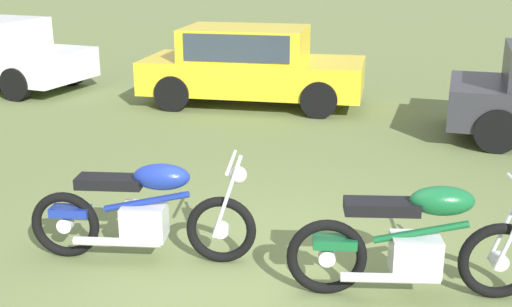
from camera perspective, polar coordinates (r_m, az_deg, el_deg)
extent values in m
plane|color=olive|center=(5.87, 0.91, -10.90)|extent=(120.00, 120.00, 0.00)
torus|color=black|center=(6.04, -3.05, -6.66)|extent=(0.64, 0.27, 0.65)
torus|color=black|center=(6.39, -16.29, -5.98)|extent=(0.64, 0.27, 0.65)
cylinder|color=silver|center=(6.04, -3.05, -6.66)|extent=(0.16, 0.14, 0.14)
cylinder|color=silver|center=(6.39, -16.29, -5.98)|extent=(0.16, 0.14, 0.14)
cylinder|color=silver|center=(5.99, -2.42, -3.46)|extent=(0.27, 0.11, 0.73)
cylinder|color=silver|center=(5.82, -2.63, -4.09)|extent=(0.27, 0.11, 0.73)
cube|color=silver|center=(6.14, -9.71, -5.88)|extent=(0.47, 0.40, 0.32)
cylinder|color=navy|center=(6.06, -9.53, -4.15)|extent=(0.79, 0.29, 0.23)
ellipsoid|color=navy|center=(5.94, -8.24, -2.03)|extent=(0.57, 0.40, 0.24)
cube|color=black|center=(6.09, -12.63, -2.42)|extent=(0.64, 0.40, 0.10)
cube|color=navy|center=(6.32, -15.89, -4.85)|extent=(0.40, 0.27, 0.08)
cylinder|color=silver|center=(5.79, -2.18, -0.75)|extent=(0.21, 0.62, 0.03)
sphere|color=silver|center=(5.82, -1.58, -1.89)|extent=(0.20, 0.20, 0.16)
cylinder|color=silver|center=(6.12, -12.02, -7.56)|extent=(0.79, 0.30, 0.08)
torus|color=black|center=(5.79, 20.43, -8.79)|extent=(0.67, 0.29, 0.67)
torus|color=black|center=(5.53, 6.19, -8.98)|extent=(0.67, 0.29, 0.67)
cylinder|color=silver|center=(5.79, 20.43, -8.79)|extent=(0.16, 0.14, 0.14)
cylinder|color=silver|center=(5.53, 6.19, -8.98)|extent=(0.16, 0.14, 0.14)
cylinder|color=silver|center=(5.76, 21.09, -5.49)|extent=(0.26, 0.12, 0.72)
cube|color=silver|center=(5.60, 13.71, -8.54)|extent=(0.47, 0.41, 0.32)
cylinder|color=#14592D|center=(5.52, 14.17, -6.66)|extent=(0.75, 0.30, 0.22)
ellipsoid|color=#14592D|center=(5.45, 15.93, -3.99)|extent=(0.57, 0.41, 0.24)
cube|color=black|center=(5.38, 10.88, -4.57)|extent=(0.64, 0.41, 0.10)
cube|color=#14592D|center=(5.47, 6.87, -7.66)|extent=(0.40, 0.28, 0.08)
cylinder|color=silver|center=(5.48, 11.61, -10.60)|extent=(0.79, 0.32, 0.08)
cylinder|color=black|center=(14.60, -15.82, 7.02)|extent=(0.64, 0.23, 0.64)
cylinder|color=black|center=(13.36, -20.16, 5.70)|extent=(0.64, 0.23, 0.64)
cube|color=gold|center=(12.21, -0.23, 6.85)|extent=(4.26, 2.36, 0.60)
cube|color=gold|center=(12.15, -0.94, 9.56)|extent=(2.44, 1.89, 0.60)
cube|color=#2D3842|center=(12.15, -0.94, 9.65)|extent=(2.12, 1.86, 0.48)
cylinder|color=black|center=(12.84, 6.27, 6.22)|extent=(0.67, 0.32, 0.64)
cylinder|color=black|center=(11.29, 5.52, 4.71)|extent=(0.67, 0.32, 0.64)
cylinder|color=black|center=(13.32, -5.12, 6.66)|extent=(0.67, 0.32, 0.64)
cylinder|color=black|center=(11.84, -7.28, 5.24)|extent=(0.67, 0.32, 0.64)
cylinder|color=black|center=(11.55, 19.94, 4.02)|extent=(0.65, 0.26, 0.64)
cylinder|color=black|center=(9.90, 20.29, 1.89)|extent=(0.65, 0.26, 0.64)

